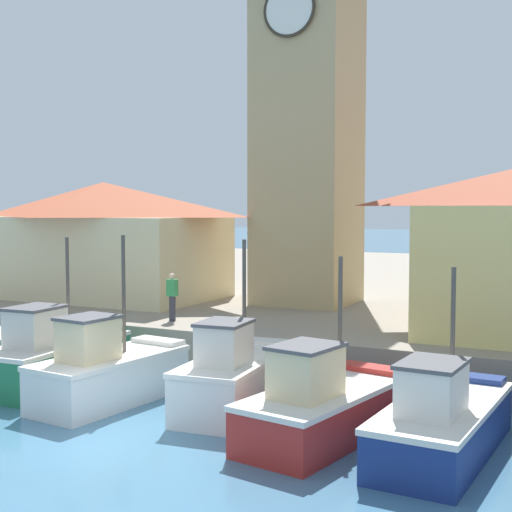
{
  "coord_description": "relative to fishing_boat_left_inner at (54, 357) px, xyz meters",
  "views": [
    {
      "loc": [
        9.78,
        -11.93,
        5.07
      ],
      "look_at": [
        -0.54,
        8.66,
        3.5
      ],
      "focal_mm": 50.0,
      "sensor_mm": 36.0,
      "label": 1
    }
  ],
  "objects": [
    {
      "name": "clock_tower",
      "position": [
        3.27,
        10.91,
        8.86
      ],
      "size": [
        4.06,
        4.06,
        17.66
      ],
      "color": "tan",
      "rests_on": "quay_wharf"
    },
    {
      "name": "quay_wharf",
      "position": [
        4.35,
        23.26,
        -0.19
      ],
      "size": [
        120.0,
        40.0,
        1.24
      ],
      "primitive_type": "cube",
      "color": "gray",
      "rests_on": "ground"
    },
    {
      "name": "fishing_boat_right_inner",
      "position": [
        11.13,
        -0.85,
        -0.1
      ],
      "size": [
        2.14,
        5.13,
        3.83
      ],
      "color": "navy",
      "rests_on": "ground"
    },
    {
      "name": "warehouse_left",
      "position": [
        -5.31,
        8.93,
        2.94
      ],
      "size": [
        10.01,
        6.15,
        4.9
      ],
      "color": "beige",
      "rests_on": "quay_wharf"
    },
    {
      "name": "fishing_boat_mid_right",
      "position": [
        8.59,
        -0.95,
        -0.07
      ],
      "size": [
        2.71,
        5.04,
        3.98
      ],
      "color": "#AD2823",
      "rests_on": "ground"
    },
    {
      "name": "dock_worker_near_tower",
      "position": [
        0.93,
        4.7,
        1.28
      ],
      "size": [
        0.34,
        0.22,
        1.62
      ],
      "color": "#33333D",
      "rests_on": "quay_wharf"
    },
    {
      "name": "fishing_boat_mid_left",
      "position": [
        2.54,
        -0.76,
        -0.0
      ],
      "size": [
        2.28,
        4.55,
        4.35
      ],
      "color": "silver",
      "rests_on": "ground"
    },
    {
      "name": "fishing_boat_left_inner",
      "position": [
        0.0,
        0.0,
        0.0
      ],
      "size": [
        2.19,
        4.87,
        4.21
      ],
      "color": "#237A4C",
      "rests_on": "ground"
    },
    {
      "name": "fishing_boat_center",
      "position": [
        5.78,
        0.18,
        0.01
      ],
      "size": [
        2.22,
        4.56,
        4.26
      ],
      "color": "silver",
      "rests_on": "ground"
    },
    {
      "name": "ground_plane",
      "position": [
        4.35,
        -3.4,
        -0.81
      ],
      "size": [
        300.0,
        300.0,
        0.0
      ],
      "primitive_type": "plane",
      "color": "teal"
    }
  ]
}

